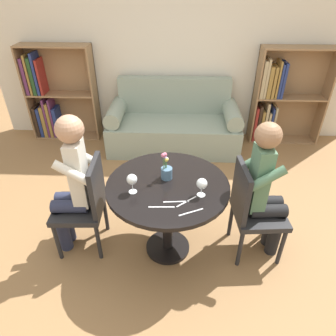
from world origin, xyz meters
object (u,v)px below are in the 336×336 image
(chair_right, at_px, (252,208))
(person_right, at_px, (266,190))
(bookshelf_left, at_px, (54,97))
(person_left, at_px, (72,183))
(bookshelf_right, at_px, (278,99))
(chair_left, at_px, (86,202))
(wine_glass_right, at_px, (202,184))
(flower_vase, at_px, (166,170))
(wine_glass_left, at_px, (132,180))
(couch, at_px, (174,126))

(chair_right, bearing_deg, person_right, -86.72)
(bookshelf_left, distance_m, person_left, 2.40)
(bookshelf_right, relative_size, person_left, 1.03)
(chair_left, bearing_deg, person_left, -88.18)
(bookshelf_left, bearing_deg, wine_glass_right, -49.35)
(chair_left, relative_size, flower_vase, 3.69)
(wine_glass_left, bearing_deg, couch, 82.76)
(chair_left, distance_m, flower_vase, 0.77)
(couch, relative_size, bookshelf_left, 1.34)
(bookshelf_right, relative_size, chair_right, 1.49)
(chair_left, relative_size, wine_glass_left, 5.62)
(bookshelf_left, bearing_deg, bookshelf_right, -0.00)
(bookshelf_left, bearing_deg, couch, -8.63)
(person_left, relative_size, wine_glass_right, 8.69)
(bookshelf_left, bearing_deg, chair_right, -41.64)
(couch, xyz_separation_m, flower_vase, (-0.01, -1.88, 0.51))
(person_right, height_order, wine_glass_left, person_right)
(chair_right, xyz_separation_m, person_left, (-1.50, 0.00, 0.21))
(wine_glass_right, bearing_deg, chair_right, 19.21)
(wine_glass_right, relative_size, flower_vase, 0.61)
(person_left, bearing_deg, wine_glass_left, 72.18)
(chair_left, relative_size, wine_glass_right, 6.01)
(wine_glass_left, relative_size, wine_glass_right, 1.07)
(couch, xyz_separation_m, chair_right, (0.71, -1.93, 0.18))
(bookshelf_left, xyz_separation_m, flower_vase, (1.75, -2.15, 0.21))
(couch, bearing_deg, person_right, -67.48)
(couch, xyz_separation_m, bookshelf_right, (1.48, 0.27, 0.33))
(couch, relative_size, chair_left, 2.01)
(chair_left, height_order, flower_vase, flower_vase)
(chair_right, relative_size, wine_glass_left, 5.62)
(couch, distance_m, flower_vase, 1.95)
(chair_left, xyz_separation_m, wine_glass_right, (0.97, -0.17, 0.35))
(wine_glass_left, bearing_deg, flower_vase, 38.15)
(bookshelf_right, relative_size, person_right, 1.06)
(person_right, xyz_separation_m, flower_vase, (-0.81, 0.04, 0.15))
(chair_left, xyz_separation_m, flower_vase, (0.69, 0.04, 0.33))
(bookshelf_left, distance_m, bookshelf_right, 3.25)
(bookshelf_left, bearing_deg, flower_vase, -50.77)
(couch, xyz_separation_m, wine_glass_left, (-0.26, -2.07, 0.55))
(person_left, xyz_separation_m, flower_vase, (0.78, 0.05, 0.12))
(chair_right, relative_size, person_right, 0.71)
(person_right, bearing_deg, flower_vase, 82.16)
(bookshelf_right, bearing_deg, chair_left, -134.97)
(bookshelf_left, xyz_separation_m, wine_glass_right, (2.02, -2.36, 0.23))
(wine_glass_right, bearing_deg, bookshelf_left, 130.65)
(couch, bearing_deg, chair_right, -69.86)
(bookshelf_right, xyz_separation_m, wine_glass_left, (-1.74, -2.34, 0.22))
(couch, relative_size, wine_glass_left, 11.28)
(chair_right, bearing_deg, wine_glass_right, 104.38)
(chair_right, distance_m, person_right, 0.20)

